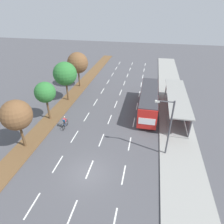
% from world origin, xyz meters
% --- Properties ---
extents(ground_plane, '(140.00, 140.00, 0.00)m').
position_xyz_m(ground_plane, '(0.00, 0.00, 0.00)').
color(ground_plane, '#4C4C51').
extents(median_strip, '(2.60, 52.00, 0.12)m').
position_xyz_m(median_strip, '(-8.30, 20.00, 0.06)').
color(median_strip, brown).
rests_on(median_strip, ground).
extents(sidewalk_right, '(4.50, 52.00, 0.15)m').
position_xyz_m(sidewalk_right, '(9.25, 20.00, 0.07)').
color(sidewalk_right, gray).
rests_on(sidewalk_right, ground).
extents(lane_divider_left, '(0.14, 45.77, 0.01)m').
position_xyz_m(lane_divider_left, '(-3.50, 17.39, 0.00)').
color(lane_divider_left, white).
rests_on(lane_divider_left, ground).
extents(lane_divider_center, '(0.14, 45.77, 0.01)m').
position_xyz_m(lane_divider_center, '(0.00, 17.39, 0.00)').
color(lane_divider_center, white).
rests_on(lane_divider_center, ground).
extents(lane_divider_right, '(0.14, 45.77, 0.01)m').
position_xyz_m(lane_divider_right, '(3.50, 17.39, 0.00)').
color(lane_divider_right, white).
rests_on(lane_divider_right, ground).
extents(bus_shelter, '(2.90, 13.03, 2.86)m').
position_xyz_m(bus_shelter, '(9.53, 13.84, 1.87)').
color(bus_shelter, gray).
rests_on(bus_shelter, sidewalk_right).
extents(bus, '(2.54, 11.29, 3.37)m').
position_xyz_m(bus, '(5.25, 13.75, 2.07)').
color(bus, red).
rests_on(bus, ground).
extents(cyclist, '(0.46, 1.82, 1.71)m').
position_xyz_m(cyclist, '(-5.44, 6.99, 0.79)').
color(cyclist, black).
rests_on(cyclist, ground).
extents(median_tree_nearest, '(3.32, 3.32, 5.87)m').
position_xyz_m(median_tree_nearest, '(-8.45, 2.39, 4.31)').
color(median_tree_nearest, brown).
rests_on(median_tree_nearest, median_strip).
extents(median_tree_second, '(2.83, 2.83, 5.52)m').
position_xyz_m(median_tree_second, '(-8.51, 8.57, 4.19)').
color(median_tree_second, brown).
rests_on(median_tree_second, median_strip).
extents(median_tree_third, '(3.79, 3.79, 6.51)m').
position_xyz_m(median_tree_third, '(-8.29, 14.76, 4.72)').
color(median_tree_third, brown).
rests_on(median_tree_third, median_strip).
extents(median_tree_fourth, '(3.90, 3.90, 6.61)m').
position_xyz_m(median_tree_fourth, '(-8.47, 20.94, 4.76)').
color(median_tree_fourth, brown).
rests_on(median_tree_fourth, median_strip).
extents(streetlight, '(1.91, 0.24, 6.50)m').
position_xyz_m(streetlight, '(7.42, 4.41, 3.89)').
color(streetlight, '#4C4C51').
rests_on(streetlight, sidewalk_right).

